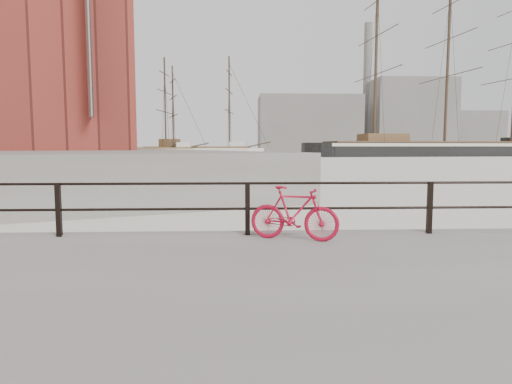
# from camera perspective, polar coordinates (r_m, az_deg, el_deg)

# --- Properties ---
(ground) EXTENTS (400.00, 400.00, 0.00)m
(ground) POSITION_cam_1_polar(r_m,az_deg,el_deg) (9.64, 20.35, -6.73)
(ground) COLOR white
(ground) RESTS_ON ground
(far_quay) EXTENTS (78.44, 148.07, 1.80)m
(far_quay) POSITION_cam_1_polar(r_m,az_deg,el_deg) (88.45, -26.90, 4.39)
(far_quay) COLOR gray
(far_quay) RESTS_ON ground
(guardrail) EXTENTS (28.00, 0.10, 1.00)m
(guardrail) POSITION_cam_1_polar(r_m,az_deg,el_deg) (9.36, 20.88, -1.83)
(guardrail) COLOR black
(guardrail) RESTS_ON promenade
(bicycle) EXTENTS (1.59, 0.78, 0.97)m
(bicycle) POSITION_cam_1_polar(r_m,az_deg,el_deg) (8.15, 4.79, -2.66)
(bicycle) COLOR #AF0B27
(bicycle) RESTS_ON promenade
(snow_mounds) EXTENTS (21.91, 4.38, 0.31)m
(snow_mounds) POSITION_cam_1_polar(r_m,az_deg,el_deg) (7.74, 28.99, -6.42)
(snow_mounds) COLOR white
(snow_mounds) RESTS_ON promenade
(barque_black) EXTENTS (69.64, 29.79, 37.69)m
(barque_black) POSITION_cam_1_polar(r_m,az_deg,el_deg) (101.81, 22.44, 4.16)
(barque_black) COLOR black
(barque_black) RESTS_ON ground
(schooner_mid) EXTENTS (29.60, 15.36, 20.44)m
(schooner_mid) POSITION_cam_1_polar(r_m,az_deg,el_deg) (92.25, -7.30, 4.43)
(schooner_mid) COLOR beige
(schooner_mid) RESTS_ON ground
(schooner_left) EXTENTS (25.43, 16.68, 17.88)m
(schooner_left) POSITION_cam_1_polar(r_m,az_deg,el_deg) (87.95, -13.67, 4.25)
(schooner_left) COLOR beige
(schooner_left) RESTS_ON ground
(workboat_far) EXTENTS (11.57, 4.38, 7.00)m
(workboat_far) POSITION_cam_1_polar(r_m,az_deg,el_deg) (61.78, -25.72, 3.29)
(workboat_far) COLOR black
(workboat_far) RESTS_ON ground
(apartment_cream) EXTENTS (24.16, 21.40, 21.20)m
(apartment_cream) POSITION_cam_1_polar(r_m,az_deg,el_deg) (79.24, -29.04, 12.55)
(apartment_cream) COLOR beige
(apartment_cream) RESTS_ON far_quay
(apartment_grey) EXTENTS (26.02, 22.15, 23.20)m
(apartment_grey) POSITION_cam_1_polar(r_m,az_deg,el_deg) (101.16, -28.11, 11.53)
(apartment_grey) COLOR #A3A39E
(apartment_grey) RESTS_ON far_quay
(apartment_brick) EXTENTS (27.87, 22.90, 21.20)m
(apartment_brick) POSITION_cam_1_polar(r_m,az_deg,el_deg) (123.93, -27.45, 9.90)
(apartment_brick) COLOR brown
(apartment_brick) RESTS_ON far_quay
(industrial_west) EXTENTS (32.00, 18.00, 18.00)m
(industrial_west) POSITION_cam_1_polar(r_m,az_deg,el_deg) (150.70, 6.53, 8.35)
(industrial_west) COLOR gray
(industrial_west) RESTS_ON ground
(industrial_mid) EXTENTS (26.00, 20.00, 24.00)m
(industrial_mid) POSITION_cam_1_polar(r_m,az_deg,el_deg) (164.80, 18.51, 8.91)
(industrial_mid) COLOR gray
(industrial_mid) RESTS_ON ground
(industrial_east) EXTENTS (20.00, 16.00, 14.00)m
(industrial_east) POSITION_cam_1_polar(r_m,az_deg,el_deg) (178.54, 24.83, 6.81)
(industrial_east) COLOR gray
(industrial_east) RESTS_ON ground
(smokestack) EXTENTS (2.80, 2.80, 44.00)m
(smokestack) POSITION_cam_1_polar(r_m,az_deg,el_deg) (166.32, 13.71, 12.47)
(smokestack) COLOR gray
(smokestack) RESTS_ON ground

